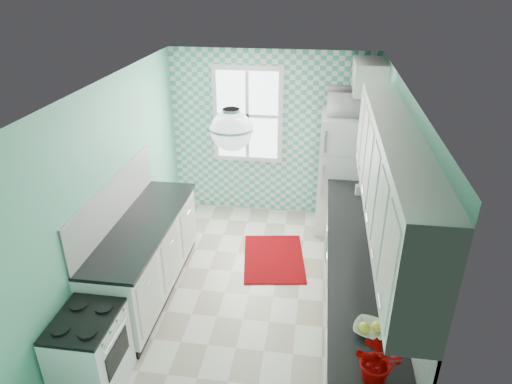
# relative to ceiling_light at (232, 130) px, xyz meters

# --- Properties ---
(floor) EXTENTS (3.00, 4.40, 0.02)m
(floor) POSITION_rel_ceiling_light_xyz_m (0.00, 0.80, -2.33)
(floor) COLOR silver
(floor) RESTS_ON ground
(ceiling) EXTENTS (3.00, 4.40, 0.02)m
(ceiling) POSITION_rel_ceiling_light_xyz_m (0.00, 0.80, 0.19)
(ceiling) COLOR white
(ceiling) RESTS_ON wall_back
(wall_back) EXTENTS (3.00, 0.02, 2.50)m
(wall_back) POSITION_rel_ceiling_light_xyz_m (0.00, 3.01, -1.07)
(wall_back) COLOR #68C4A2
(wall_back) RESTS_ON floor
(wall_front) EXTENTS (3.00, 0.02, 2.50)m
(wall_front) POSITION_rel_ceiling_light_xyz_m (0.00, -1.41, -1.07)
(wall_front) COLOR #68C4A2
(wall_front) RESTS_ON floor
(wall_left) EXTENTS (0.02, 4.40, 2.50)m
(wall_left) POSITION_rel_ceiling_light_xyz_m (-1.51, 0.80, -1.07)
(wall_left) COLOR #68C4A2
(wall_left) RESTS_ON floor
(wall_right) EXTENTS (0.02, 4.40, 2.50)m
(wall_right) POSITION_rel_ceiling_light_xyz_m (1.51, 0.80, -1.07)
(wall_right) COLOR #68C4A2
(wall_right) RESTS_ON floor
(accent_wall) EXTENTS (3.00, 0.01, 2.50)m
(accent_wall) POSITION_rel_ceiling_light_xyz_m (0.00, 2.99, -1.07)
(accent_wall) COLOR #50B49E
(accent_wall) RESTS_ON wall_back
(window) EXTENTS (1.04, 0.05, 1.44)m
(window) POSITION_rel_ceiling_light_xyz_m (-0.35, 2.96, -0.77)
(window) COLOR white
(window) RESTS_ON wall_back
(backsplash_right) EXTENTS (0.02, 3.60, 0.51)m
(backsplash_right) POSITION_rel_ceiling_light_xyz_m (1.49, 0.40, -1.13)
(backsplash_right) COLOR white
(backsplash_right) RESTS_ON wall_right
(backsplash_left) EXTENTS (0.02, 2.15, 0.51)m
(backsplash_left) POSITION_rel_ceiling_light_xyz_m (-1.49, 0.73, -1.13)
(backsplash_left) COLOR white
(backsplash_left) RESTS_ON wall_left
(upper_cabinets_right) EXTENTS (0.33, 3.20, 0.90)m
(upper_cabinets_right) POSITION_rel_ceiling_light_xyz_m (1.33, 0.20, -0.42)
(upper_cabinets_right) COLOR silver
(upper_cabinets_right) RESTS_ON wall_right
(upper_cabinet_fridge) EXTENTS (0.40, 0.74, 0.40)m
(upper_cabinet_fridge) POSITION_rel_ceiling_light_xyz_m (1.30, 2.63, -0.07)
(upper_cabinet_fridge) COLOR silver
(upper_cabinet_fridge) RESTS_ON wall_right
(ceiling_light) EXTENTS (0.34, 0.34, 0.35)m
(ceiling_light) POSITION_rel_ceiling_light_xyz_m (0.00, 0.00, 0.00)
(ceiling_light) COLOR silver
(ceiling_light) RESTS_ON ceiling
(base_cabinets_right) EXTENTS (0.60, 3.60, 0.90)m
(base_cabinets_right) POSITION_rel_ceiling_light_xyz_m (1.20, 0.40, -1.87)
(base_cabinets_right) COLOR white
(base_cabinets_right) RESTS_ON floor
(countertop_right) EXTENTS (0.63, 3.60, 0.04)m
(countertop_right) POSITION_rel_ceiling_light_xyz_m (1.19, 0.40, -1.40)
(countertop_right) COLOR black
(countertop_right) RESTS_ON base_cabinets_right
(base_cabinets_left) EXTENTS (0.60, 2.15, 0.90)m
(base_cabinets_left) POSITION_rel_ceiling_light_xyz_m (-1.20, 0.73, -1.87)
(base_cabinets_left) COLOR white
(base_cabinets_left) RESTS_ON floor
(countertop_left) EXTENTS (0.63, 2.15, 0.04)m
(countertop_left) POSITION_rel_ceiling_light_xyz_m (-1.19, 0.73, -1.40)
(countertop_left) COLOR black
(countertop_left) RESTS_ON base_cabinets_left
(fridge) EXTENTS (0.76, 0.75, 1.74)m
(fridge) POSITION_rel_ceiling_light_xyz_m (1.11, 2.57, -1.45)
(fridge) COLOR silver
(fridge) RESTS_ON floor
(stove) EXTENTS (0.53, 0.65, 0.78)m
(stove) POSITION_rel_ceiling_light_xyz_m (-1.20, -0.70, -1.91)
(stove) COLOR white
(stove) RESTS_ON floor
(sink) EXTENTS (0.56, 0.47, 0.53)m
(sink) POSITION_rel_ceiling_light_xyz_m (1.20, 1.24, -1.39)
(sink) COLOR silver
(sink) RESTS_ON countertop_right
(rug) EXTENTS (0.94, 1.22, 0.02)m
(rug) POSITION_rel_ceiling_light_xyz_m (0.21, 1.58, -2.32)
(rug) COLOR #5E0409
(rug) RESTS_ON floor
(dish_towel) EXTENTS (0.05, 0.25, 0.38)m
(dish_towel) POSITION_rel_ceiling_light_xyz_m (0.89, 1.29, -1.84)
(dish_towel) COLOR #66ABA4
(dish_towel) RESTS_ON base_cabinets_right
(fruit_bowl) EXTENTS (0.33, 0.33, 0.06)m
(fruit_bowl) POSITION_rel_ceiling_light_xyz_m (1.20, -0.67, -1.35)
(fruit_bowl) COLOR white
(fruit_bowl) RESTS_ON countertop_right
(potted_plant) EXTENTS (0.33, 0.29, 0.36)m
(potted_plant) POSITION_rel_ceiling_light_xyz_m (1.20, -1.12, -1.20)
(potted_plant) COLOR #B20F27
(potted_plant) RESTS_ON countertop_right
(soap_bottle) EXTENTS (0.09, 0.09, 0.18)m
(soap_bottle) POSITION_rel_ceiling_light_xyz_m (1.25, 1.79, -1.29)
(soap_bottle) COLOR #81A2B6
(soap_bottle) RESTS_ON countertop_right
(microwave) EXTENTS (0.65, 0.46, 0.34)m
(microwave) POSITION_rel_ceiling_light_xyz_m (1.11, 2.57, -0.42)
(microwave) COLOR white
(microwave) RESTS_ON fridge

